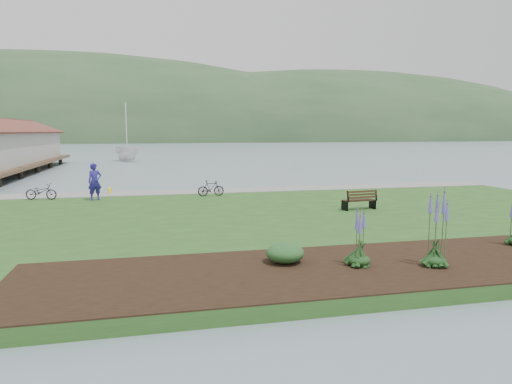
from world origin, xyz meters
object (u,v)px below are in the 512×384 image
park_bench (360,200)px  person (95,178)px  bicycle_a (41,192)px  sailboat (128,161)px

park_bench → person: bearing=148.1°
person → bicycle_a: (-2.89, 0.82, -0.73)m
park_bench → bicycle_a: size_ratio=0.97×
sailboat → person: bearing=-119.3°
bicycle_a → sailboat: (2.62, 38.52, -0.84)m
person → sailboat: size_ratio=0.09×
bicycle_a → person: bearing=-93.4°
park_bench → person: person is taller
person → bicycle_a: person is taller
person → sailboat: 39.38m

